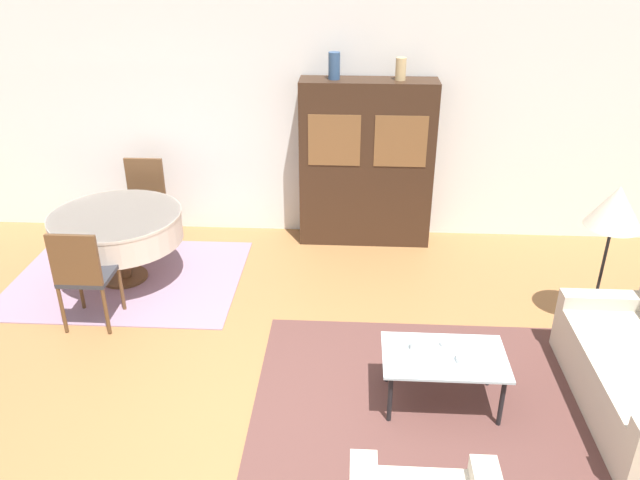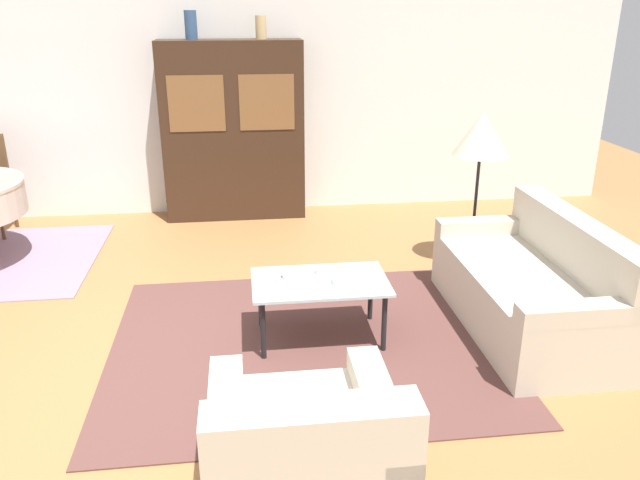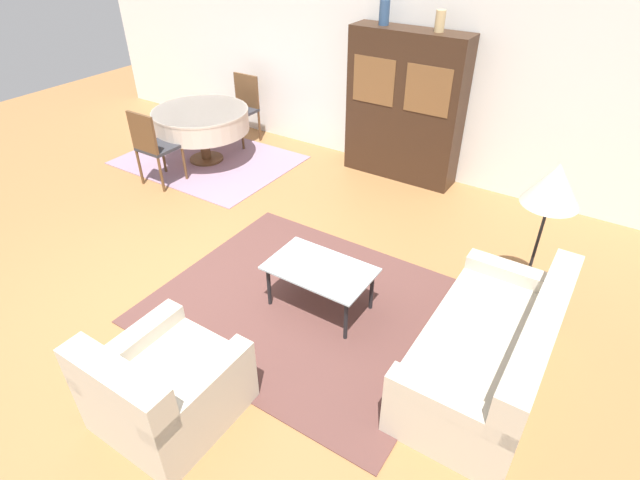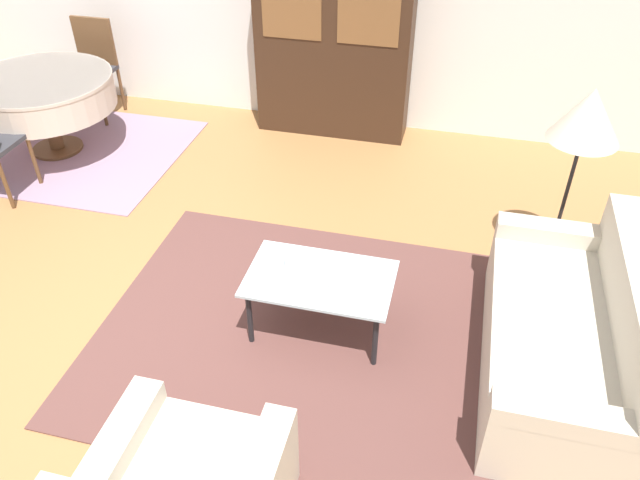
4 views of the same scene
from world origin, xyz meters
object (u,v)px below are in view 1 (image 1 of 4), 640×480
Objects in this scene: bowl_small at (449,344)px; dining_chair_far at (144,197)px; vase_short at (401,69)px; cup at (417,345)px; dining_table at (117,227)px; dining_chair_near at (83,272)px; bowl at (469,359)px; coffee_table at (444,361)px; display_cabinet at (366,164)px; floor_lamp at (616,210)px; vase_tall at (334,66)px.

dining_chair_far is at bearing 141.50° from bowl_small.
cup is at bearing -89.13° from vase_short.
dining_table is 0.88m from dining_chair_far.
dining_chair_near reaches higher than bowl.
coffee_table is at bearing -85.06° from vase_short.
display_cabinet is at bearing 104.28° from bowl.
floor_lamp is (1.54, 1.19, 0.77)m from coffee_table.
dining_table is at bearing 150.52° from coffee_table.
dining_chair_far is (0.00, 0.88, -0.03)m from dining_table.
floor_lamp reaches higher than cup.
dining_table is 4.68× the size of vase_tall.
display_cabinet is at bearing 23.66° from dining_table.
coffee_table is at bearing 139.70° from dining_chair_far.
display_cabinet is at bearing -179.84° from vase_short.
coffee_table is 3.45m from vase_tall.
floor_lamp is at bearing 35.36° from bowl_small.
vase_short reaches higher than dining_chair_near.
coffee_table is 0.49× the size of display_cabinet.
bowl is (3.29, -2.71, -0.10)m from dining_chair_far.
vase_tall reaches higher than dining_chair_far.
dining_chair_near is 4.71m from floor_lamp.
display_cabinet reaches higher than bowl.
vase_short is (0.33, 0.00, 1.06)m from display_cabinet.
dining_chair_near reaches higher than bowl_small.
bowl_small is at bearing -13.40° from dining_chair_near.
dining_chair_near is 3.26m from bowl_small.
vase_short reaches higher than coffee_table.
display_cabinet reaches higher than dining_chair_near.
vase_tall reaches higher than cup.
dining_table is 3.38m from cup.
dining_chair_near is 3.43m from bowl.
display_cabinet is 1.91× the size of dining_chair_near.
dining_table is 0.88m from dining_chair_near.
vase_tall is (2.17, 1.12, 1.43)m from dining_table.
coffee_table is 0.68× the size of floor_lamp.
vase_short is at bearing 96.13° from bowl_small.
display_cabinet is 6.70× the size of vase_tall.
floor_lamp is at bearing 3.74° from dining_chair_near.
coffee_table is 0.94× the size of dining_chair_far.
vase_tall reaches higher than coffee_table.
dining_table is at bearing 151.01° from bowl.
bowl_small is at bearing -27.33° from dining_table.
vase_tall is at bearing -173.89° from dining_chair_far.
vase_short is at bearing 34.81° from dining_chair_near.
floor_lamp is at bearing 42.23° from bowl.
dining_table is 3.39m from vase_short.
bowl_small is at bearing 69.84° from coffee_table.
vase_tall is at bearing 42.66° from dining_chair_near.
cup is (-1.75, -1.12, -0.68)m from floor_lamp.
dining_chair_far reaches higher than dining_table.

